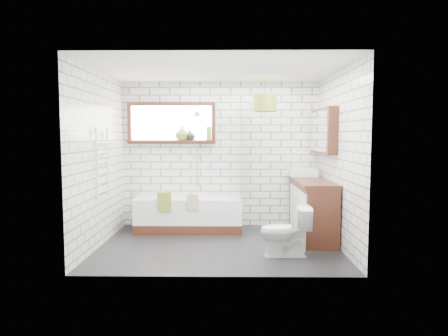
{
  "coord_description": "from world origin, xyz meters",
  "views": [
    {
      "loc": [
        0.15,
        -5.67,
        1.59
      ],
      "look_at": [
        0.08,
        0.25,
        1.1
      ],
      "focal_mm": 32.0,
      "sensor_mm": 36.0,
      "label": 1
    }
  ],
  "objects_px": {
    "basin": "(303,172)",
    "pendant": "(265,103)",
    "bathtub": "(189,213)",
    "vanity": "(312,208)",
    "toilet": "(285,231)"
  },
  "relations": [
    {
      "from": "basin",
      "to": "toilet",
      "type": "distance_m",
      "value": 1.71
    },
    {
      "from": "toilet",
      "to": "pendant",
      "type": "xyz_separation_m",
      "value": [
        -0.17,
        1.23,
        1.77
      ]
    },
    {
      "from": "bathtub",
      "to": "pendant",
      "type": "xyz_separation_m",
      "value": [
        1.23,
        -0.19,
        1.82
      ]
    },
    {
      "from": "toilet",
      "to": "vanity",
      "type": "bearing_deg",
      "value": 150.11
    },
    {
      "from": "vanity",
      "to": "pendant",
      "type": "height_order",
      "value": "pendant"
    },
    {
      "from": "bathtub",
      "to": "toilet",
      "type": "xyz_separation_m",
      "value": [
        1.4,
        -1.42,
        0.05
      ]
    },
    {
      "from": "vanity",
      "to": "basin",
      "type": "height_order",
      "value": "basin"
    },
    {
      "from": "basin",
      "to": "toilet",
      "type": "xyz_separation_m",
      "value": [
        -0.49,
        -1.51,
        -0.64
      ]
    },
    {
      "from": "pendant",
      "to": "toilet",
      "type": "bearing_deg",
      "value": -82.22
    },
    {
      "from": "basin",
      "to": "pendant",
      "type": "relative_size",
      "value": 1.2
    },
    {
      "from": "pendant",
      "to": "bathtub",
      "type": "bearing_deg",
      "value": 171.23
    },
    {
      "from": "bathtub",
      "to": "vanity",
      "type": "relative_size",
      "value": 1.1
    },
    {
      "from": "bathtub",
      "to": "vanity",
      "type": "bearing_deg",
      "value": -12.0
    },
    {
      "from": "vanity",
      "to": "pendant",
      "type": "relative_size",
      "value": 4.26
    },
    {
      "from": "vanity",
      "to": "basin",
      "type": "xyz_separation_m",
      "value": [
        -0.06,
        0.5,
        0.52
      ]
    }
  ]
}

